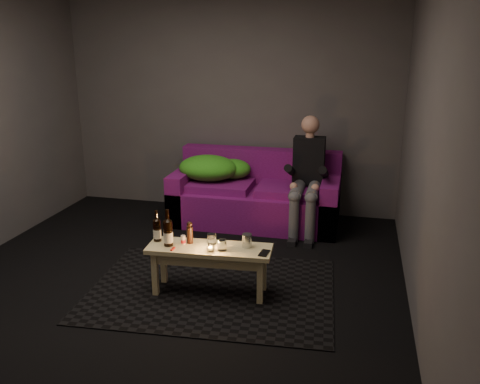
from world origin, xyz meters
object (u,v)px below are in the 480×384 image
(beer_bottle_b, at_px, (168,232))
(steel_cup, at_px, (247,241))
(sofa, at_px, (256,197))
(person, at_px, (307,174))
(beer_bottle_a, at_px, (157,230))
(coffee_table, at_px, (210,255))

(beer_bottle_b, distance_m, steel_cup, 0.65)
(sofa, height_order, person, person)
(beer_bottle_b, bearing_deg, beer_bottle_a, 149.73)
(coffee_table, xyz_separation_m, beer_bottle_b, (-0.33, -0.05, 0.19))
(person, height_order, beer_bottle_a, person)
(person, height_order, coffee_table, person)
(person, distance_m, beer_bottle_a, 1.94)
(beer_bottle_a, height_order, beer_bottle_b, beer_bottle_b)
(person, xyz_separation_m, beer_bottle_b, (-0.95, -1.69, -0.12))
(coffee_table, relative_size, steel_cup, 9.38)
(sofa, xyz_separation_m, steel_cup, (0.27, -1.72, 0.18))
(sofa, relative_size, coffee_table, 1.81)
(person, bearing_deg, sofa, 165.44)
(sofa, xyz_separation_m, beer_bottle_a, (-0.48, -1.77, 0.22))
(beer_bottle_a, bearing_deg, coffee_table, -3.01)
(beer_bottle_a, relative_size, steel_cup, 2.43)
(coffee_table, distance_m, steel_cup, 0.33)
(person, relative_size, beer_bottle_b, 4.04)
(beer_bottle_b, relative_size, steel_cup, 2.81)
(beer_bottle_a, bearing_deg, steel_cup, 3.42)
(person, distance_m, steel_cup, 1.61)
(person, bearing_deg, beer_bottle_b, -119.27)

